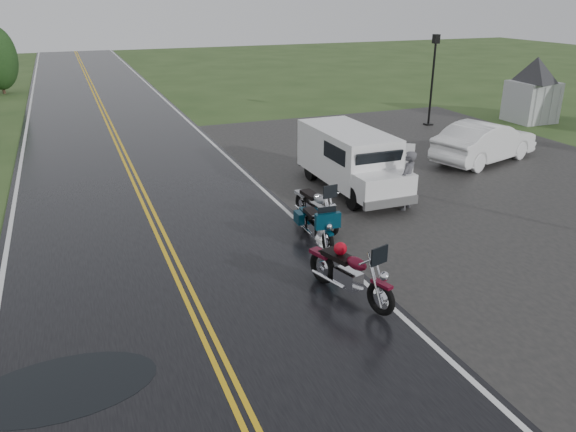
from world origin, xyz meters
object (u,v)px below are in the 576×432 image
(visitor_center, at_px, (536,73))
(lamp_post_far_right, at_px, (432,81))
(motorcycle_teal, at_px, (328,233))
(person_at_van, at_px, (407,181))
(sedan_white, at_px, (485,142))
(motorcycle_red, at_px, (382,286))
(motorcycle_silver, at_px, (332,214))
(van_white, at_px, (355,178))

(visitor_center, xyz_separation_m, lamp_post_far_right, (-5.32, 1.08, -0.22))
(motorcycle_teal, xyz_separation_m, person_at_van, (3.56, 2.04, 0.29))
(sedan_white, bearing_deg, motorcycle_red, 114.62)
(visitor_center, relative_size, motorcycle_silver, 6.99)
(sedan_white, bearing_deg, person_at_van, 103.75)
(sedan_white, bearing_deg, visitor_center, -71.01)
(motorcycle_teal, bearing_deg, visitor_center, 35.19)
(motorcycle_red, height_order, motorcycle_silver, motorcycle_red)
(motorcycle_red, height_order, lamp_post_far_right, lamp_post_far_right)
(visitor_center, xyz_separation_m, van_white, (-14.26, -7.93, -1.39))
(motorcycle_silver, bearing_deg, motorcycle_teal, -124.32)
(motorcycle_red, distance_m, lamp_post_far_right, 18.47)
(motorcycle_silver, xyz_separation_m, lamp_post_far_right, (10.44, 10.59, 1.51))
(motorcycle_teal, relative_size, van_white, 0.40)
(motorcycle_teal, bearing_deg, sedan_white, 32.69)
(visitor_center, distance_m, motorcycle_teal, 19.52)
(sedan_white, xyz_separation_m, lamp_post_far_right, (1.84, 6.25, 1.41))
(van_white, height_order, sedan_white, van_white)
(motorcycle_red, height_order, person_at_van, person_at_van)
(visitor_center, distance_m, van_white, 16.38)
(motorcycle_silver, distance_m, person_at_van, 3.15)
(person_at_van, distance_m, sedan_white, 6.53)
(motorcycle_teal, height_order, motorcycle_silver, motorcycle_silver)
(van_white, distance_m, lamp_post_far_right, 12.75)
(motorcycle_red, distance_m, van_white, 6.03)
(visitor_center, distance_m, motorcycle_red, 21.45)
(person_at_van, relative_size, sedan_white, 0.38)
(motorcycle_red, bearing_deg, motorcycle_teal, 68.95)
(van_white, height_order, lamp_post_far_right, lamp_post_far_right)
(motorcycle_red, bearing_deg, person_at_van, 36.44)
(visitor_center, relative_size, motorcycle_red, 6.60)
(van_white, bearing_deg, motorcycle_red, -112.98)
(van_white, xyz_separation_m, person_at_van, (1.47, -0.55, -0.11))
(motorcycle_red, xyz_separation_m, motorcycle_silver, (0.83, 3.97, -0.04))
(person_at_van, bearing_deg, motorcycle_red, 17.20)
(motorcycle_teal, distance_m, motorcycle_silver, 1.17)
(motorcycle_red, distance_m, person_at_van, 6.28)
(motorcycle_red, height_order, sedan_white, sedan_white)
(motorcycle_teal, relative_size, person_at_van, 1.15)
(visitor_center, height_order, van_white, visitor_center)
(visitor_center, xyz_separation_m, sedan_white, (-7.16, -5.16, -1.62))
(motorcycle_silver, height_order, lamp_post_far_right, lamp_post_far_right)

